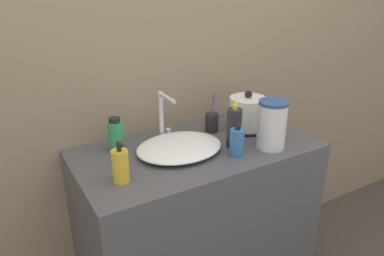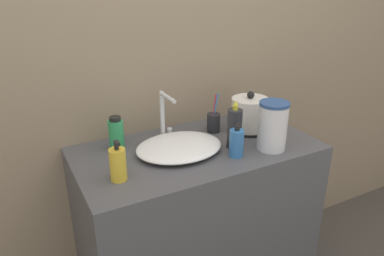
# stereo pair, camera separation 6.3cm
# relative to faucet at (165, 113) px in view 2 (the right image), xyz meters

# --- Properties ---
(wall_back) EXTENTS (6.00, 0.04, 2.60)m
(wall_back) POSITION_rel_faucet_xyz_m (0.09, 0.15, 0.26)
(wall_back) COLOR gray
(wall_back) RESTS_ON ground_plane
(vanity_counter) EXTENTS (1.08, 0.57, 0.92)m
(vanity_counter) POSITION_rel_faucet_xyz_m (0.09, -0.16, -0.59)
(vanity_counter) COLOR #4C4C51
(vanity_counter) RESTS_ON ground_plane
(sink_basin) EXTENTS (0.38, 0.31, 0.05)m
(sink_basin) POSITION_rel_faucet_xyz_m (-0.00, -0.16, -0.10)
(sink_basin) COLOR white
(sink_basin) RESTS_ON vanity_counter
(faucet) EXTENTS (0.06, 0.15, 0.23)m
(faucet) POSITION_rel_faucet_xyz_m (0.00, 0.00, 0.00)
(faucet) COLOR silver
(faucet) RESTS_ON vanity_counter
(electric_kettle) EXTENTS (0.19, 0.19, 0.20)m
(electric_kettle) POSITION_rel_faucet_xyz_m (0.40, -0.11, -0.05)
(electric_kettle) COLOR black
(electric_kettle) RESTS_ON vanity_counter
(toothbrush_cup) EXTENTS (0.06, 0.06, 0.20)m
(toothbrush_cup) POSITION_rel_faucet_xyz_m (0.24, -0.04, -0.08)
(toothbrush_cup) COLOR #232328
(toothbrush_cup) RESTS_ON vanity_counter
(lotion_bottle) EXTENTS (0.06, 0.06, 0.16)m
(lotion_bottle) POSITION_rel_faucet_xyz_m (-0.31, -0.26, -0.06)
(lotion_bottle) COLOR gold
(lotion_bottle) RESTS_ON vanity_counter
(shampoo_bottle) EXTENTS (0.07, 0.07, 0.15)m
(shampoo_bottle) POSITION_rel_faucet_xyz_m (-0.23, -0.00, -0.06)
(shampoo_bottle) COLOR #2D9956
(shampoo_bottle) RESTS_ON vanity_counter
(mouthwash_bottle) EXTENTS (0.06, 0.06, 0.16)m
(mouthwash_bottle) POSITION_rel_faucet_xyz_m (0.19, -0.31, -0.06)
(mouthwash_bottle) COLOR #3370B7
(mouthwash_bottle) RESTS_ON vanity_counter
(hand_cream_bottle) EXTENTS (0.07, 0.07, 0.22)m
(hand_cream_bottle) POSITION_rel_faucet_xyz_m (0.23, -0.23, -0.04)
(hand_cream_bottle) COLOR #28282D
(hand_cream_bottle) RESTS_ON vanity_counter
(water_pitcher) EXTENTS (0.13, 0.13, 0.22)m
(water_pitcher) POSITION_rel_faucet_xyz_m (0.37, -0.32, -0.02)
(water_pitcher) COLOR silver
(water_pitcher) RESTS_ON vanity_counter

